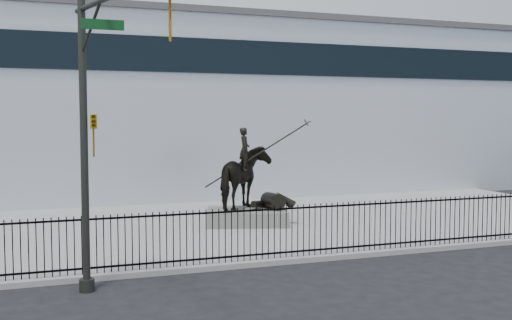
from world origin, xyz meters
name	(u,v)px	position (x,y,z in m)	size (l,w,h in m)	color
ground	(353,269)	(0.00, 0.00, 0.00)	(120.00, 120.00, 0.00)	black
plaza	(264,224)	(0.00, 7.00, 0.07)	(30.00, 12.00, 0.15)	gray
building	(187,111)	(0.00, 20.00, 4.50)	(44.00, 14.00, 9.00)	silver
picket_fence	(332,228)	(0.00, 1.25, 0.90)	(22.10, 0.10, 1.50)	black
statue_plinth	(247,217)	(-0.78, 6.73, 0.43)	(2.96, 2.03, 0.55)	#5E5C56
equestrian_statue	(249,178)	(-0.72, 6.71, 1.87)	(3.65, 2.81, 3.21)	black
traffic_signal_left	(98,122)	(-6.75, -0.62, 4.03)	(1.52, 4.84, 7.00)	#242722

